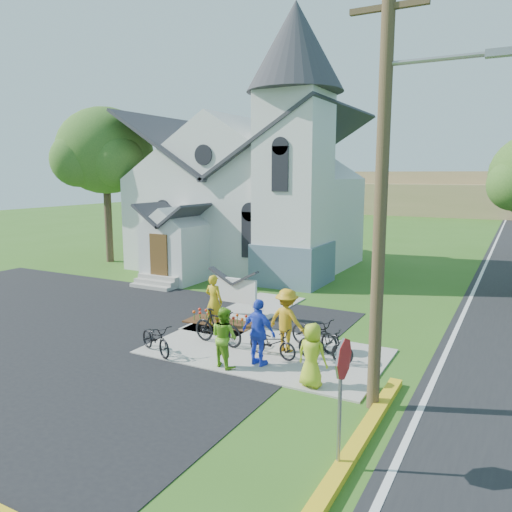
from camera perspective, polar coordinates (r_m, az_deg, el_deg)
The scene contains 20 objects.
ground at distance 15.52m, azimuth -4.84°, elevation -10.56°, with size 120.00×120.00×0.00m, color #35621C.
parking_lot at distance 18.90m, azimuth -26.67°, elevation -7.85°, with size 20.00×16.00×0.02m, color black.
sidewalk at distance 15.21m, azimuth 1.04°, elevation -10.85°, with size 7.00×4.00×0.05m, color gray.
church at distance 28.13m, azimuth -0.44°, elevation 9.30°, with size 12.35×12.00×13.00m.
church_sign at distance 18.44m, azimuth -2.60°, elevation -3.98°, with size 2.20×0.40×1.70m.
flower_bed at distance 17.96m, azimuth -4.05°, elevation -7.64°, with size 2.60×1.10×0.07m, color #3D1F10.
utility_pole at distance 11.03m, azimuth 14.54°, elevation 9.71°, with size 3.45×0.28×10.00m.
stop_sign at distance 9.11m, azimuth 9.85°, elevation -13.37°, with size 0.11×0.76×2.48m.
tree_lot_corner at distance 31.29m, azimuth -16.87°, elevation 11.40°, with size 5.60×5.60×9.15m.
distant_hills at distance 68.76m, azimuth 24.44°, elevation 5.94°, with size 61.00×10.00×5.60m.
cyclist_0 at distance 17.23m, azimuth -4.83°, elevation -5.16°, with size 0.67×0.44×1.84m, color gold.
bike_0 at distance 15.15m, azimuth -11.38°, elevation -9.23°, with size 0.59×1.70×0.90m, color black.
cyclist_1 at distance 13.82m, azimuth -3.65°, elevation -9.21°, with size 0.81×0.63×1.66m, color #6AAE20.
bike_1 at distance 15.61m, azimuth -4.39°, elevation -8.10°, with size 0.52×1.84×1.11m, color black.
cyclist_2 at distance 13.83m, azimuth 0.33°, elevation -8.73°, with size 1.09×0.46×1.87m, color blue.
bike_2 at distance 14.61m, azimuth 1.89°, elevation -9.86°, with size 0.56×1.61×0.85m, color black.
cyclist_3 at distance 14.92m, azimuth 3.54°, elevation -7.33°, with size 1.23×0.70×1.90m, color #C48C15.
bike_3 at distance 14.32m, azimuth 7.92°, elevation -10.03°, with size 0.47×1.65×0.99m, color black.
cyclist_4 at distance 12.63m, azimuth 6.41°, elevation -11.18°, with size 0.79×0.52×1.62m, color #A6BD23.
bike_4 at distance 15.36m, azimuth 6.68°, elevation -8.71°, with size 0.64×1.83×0.96m, color black.
Camera 1 is at (8.01, -12.21, 5.28)m, focal length 35.00 mm.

